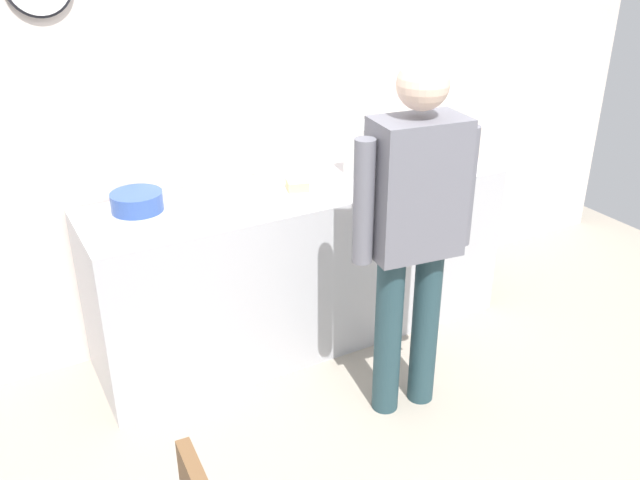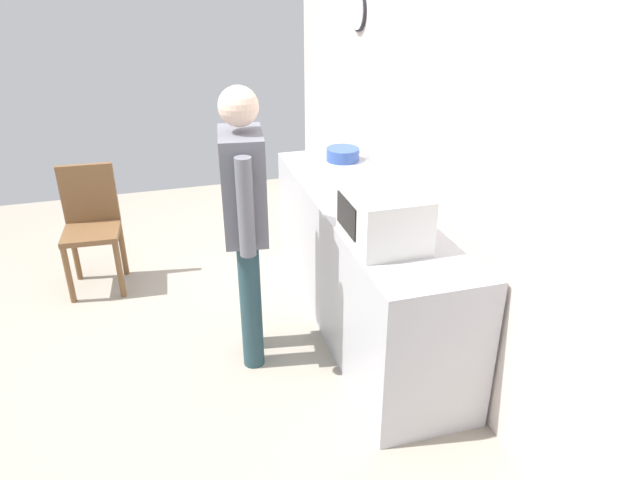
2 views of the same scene
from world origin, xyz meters
The scene contains 10 objects.
ground_plane centered at (0.00, 0.00, 0.00)m, with size 6.00×6.00×0.00m, color #9E9384.
back_wall centered at (0.00, 1.60, 1.30)m, with size 5.40×0.13×2.60m.
kitchen_counter centered at (0.03, 1.22, 0.45)m, with size 2.31×0.62×0.91m, color #B7B7BC.
microwave centered at (0.59, 1.12, 1.06)m, with size 0.50×0.39×0.30m.
sandwich_plate centered at (-0.01, 1.19, 0.93)m, with size 0.24×0.24×0.07m.
salad_bowl centered at (-0.81, 1.35, 0.96)m, with size 0.25×0.25×0.09m, color #33519E.
fork_utensil centered at (-0.09, 1.44, 0.91)m, with size 0.17×0.02×0.01m, color silver.
spoon_utensil centered at (-0.57, 1.26, 0.91)m, with size 0.17×0.02×0.01m, color silver.
person_standing centered at (0.18, 0.43, 1.00)m, with size 0.59×0.29×1.72m.
wooden_chair centered at (-1.06, -0.55, 0.52)m, with size 0.42×0.42×0.94m.
Camera 2 is at (3.28, -0.03, 2.33)m, focal length 32.91 mm.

